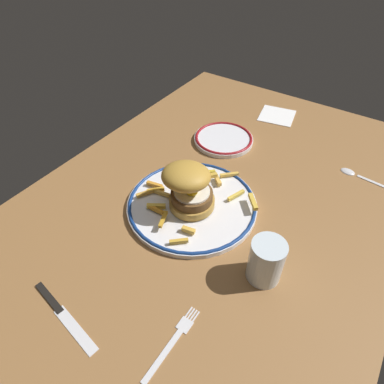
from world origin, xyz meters
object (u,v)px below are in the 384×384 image
object	(u,v)px
dinner_plate	(192,204)
napkin	(277,115)
burger	(189,186)
fork	(173,341)
water_glass	(265,263)
knife	(59,310)
spoon	(354,173)
side_plate	(224,139)

from	to	relation	value
dinner_plate	napkin	bearing A→B (deg)	0.02
burger	fork	distance (cm)	30.90
water_glass	knife	distance (cm)	37.48
spoon	knife	bearing A→B (deg)	153.77
burger	spoon	distance (cm)	44.34
water_glass	napkin	xyz separation A→B (cm)	(56.16, 21.35, -3.65)
side_plate	spoon	bearing A→B (deg)	-80.60
burger	napkin	xyz separation A→B (cm)	(49.63, -0.09, -7.03)
burger	side_plate	bearing A→B (deg)	14.12
dinner_plate	burger	bearing A→B (deg)	174.99
side_plate	fork	bearing A→B (deg)	-158.12
dinner_plate	side_plate	xyz separation A→B (cm)	(26.82, 7.13, -0.00)
dinner_plate	spoon	xyz separation A→B (cm)	(32.60, -27.84, -0.48)
knife	burger	bearing A→B (deg)	-8.49
napkin	burger	bearing A→B (deg)	179.90
water_glass	spoon	size ratio (longest dim) A/B	0.68
burger	knife	bearing A→B (deg)	171.51
side_plate	burger	bearing A→B (deg)	-165.88
burger	spoon	world-z (taller)	burger
side_plate	fork	distance (cm)	58.40
dinner_plate	water_glass	xyz separation A→B (cm)	(-7.67, -21.34, 3.01)
knife	dinner_plate	bearing A→B (deg)	-8.37
spoon	dinner_plate	bearing A→B (deg)	139.51
dinner_plate	side_plate	distance (cm)	27.75
dinner_plate	fork	bearing A→B (deg)	-151.88
knife	water_glass	bearing A→B (deg)	-44.94
knife	napkin	bearing A→B (deg)	-3.47
dinner_plate	fork	xyz separation A→B (cm)	(-27.37, -14.63, -0.66)
side_plate	dinner_plate	bearing A→B (deg)	-165.11
side_plate	napkin	bearing A→B (deg)	-18.17
fork	side_plate	bearing A→B (deg)	21.88
fork	spoon	distance (cm)	61.41
burger	side_plate	distance (cm)	29.53
burger	water_glass	distance (cm)	22.66
dinner_plate	knife	distance (cm)	34.44
burger	side_plate	xyz separation A→B (cm)	(27.95, 7.03, -6.40)
burger	spoon	size ratio (longest dim) A/B	0.98
side_plate	fork	xyz separation A→B (cm)	(-54.19, -21.76, -0.65)
dinner_plate	spoon	size ratio (longest dim) A/B	2.21
dinner_plate	water_glass	bearing A→B (deg)	-109.76
knife	napkin	distance (cm)	82.72
side_plate	spoon	distance (cm)	35.44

